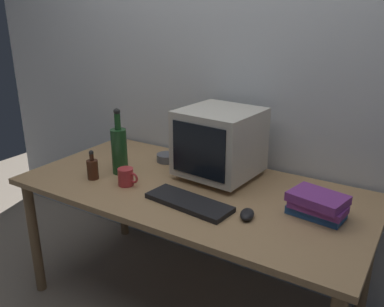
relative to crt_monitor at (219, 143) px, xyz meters
The scene contains 11 objects.
ground_plane 0.94m from the crt_monitor, 105.41° to the right, with size 6.00×6.00×0.00m, color gray.
back_wall 0.46m from the crt_monitor, 99.66° to the left, with size 4.00×0.08×2.50m, color silver.
desk 0.33m from the crt_monitor, 105.41° to the right, with size 1.77×0.87×0.72m.
crt_monitor is the anchor object (origin of this frame).
keyboard 0.41m from the crt_monitor, 83.48° to the right, with size 0.42×0.15×0.02m, color black.
computer_mouse 0.50m from the crt_monitor, 46.35° to the right, with size 0.06×0.10×0.04m, color black.
bottle_tall 0.55m from the crt_monitor, 153.81° to the right, with size 0.09×0.09×0.36m.
bottle_short 0.69m from the crt_monitor, 145.50° to the right, with size 0.06×0.06×0.16m.
book_stack 0.61m from the crt_monitor, 16.33° to the right, with size 0.26×0.21×0.11m.
mug 0.52m from the crt_monitor, 135.01° to the right, with size 0.12×0.08×0.09m.
cd_spindle 0.41m from the crt_monitor, behind, with size 0.12×0.12×0.04m, color #595B66.
Camera 1 is at (0.99, -1.58, 1.57)m, focal length 37.52 mm.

